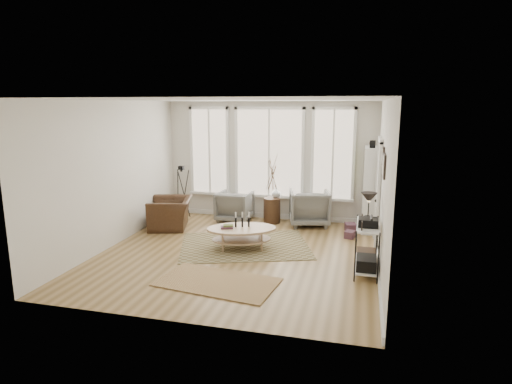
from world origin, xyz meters
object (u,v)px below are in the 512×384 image
(side_table, at_px, (272,189))
(low_shelf, at_px, (367,242))
(bookcase, at_px, (370,189))
(accent_chair, at_px, (171,213))
(armchair_left, at_px, (235,206))
(armchair_right, at_px, (309,208))
(coffee_table, at_px, (241,232))

(side_table, bearing_deg, low_shelf, -49.76)
(bookcase, xyz_separation_m, side_table, (-2.27, 0.09, -0.14))
(bookcase, height_order, accent_chair, bookcase)
(bookcase, distance_m, armchair_left, 3.24)
(armchair_left, relative_size, armchair_right, 0.88)
(armchair_right, xyz_separation_m, accent_chair, (-3.09, -1.02, -0.08))
(bookcase, bearing_deg, armchair_right, 175.01)
(coffee_table, bearing_deg, armchair_right, 62.15)
(bookcase, height_order, low_shelf, bookcase)
(coffee_table, height_order, armchair_left, armchair_left)
(armchair_right, bearing_deg, bookcase, 162.02)
(armchair_left, bearing_deg, armchair_right, -175.19)
(low_shelf, xyz_separation_m, coffee_table, (-2.40, 0.58, -0.18))
(low_shelf, relative_size, armchair_left, 1.59)
(coffee_table, relative_size, armchair_right, 1.70)
(side_table, relative_size, accent_chair, 1.61)
(coffee_table, xyz_separation_m, accent_chair, (-2.01, 1.03, 0.01))
(low_shelf, distance_m, accent_chair, 4.70)
(bookcase, bearing_deg, side_table, 177.62)
(low_shelf, distance_m, armchair_left, 4.03)
(accent_chair, bearing_deg, bookcase, 84.79)
(accent_chair, bearing_deg, armchair_left, 109.16)
(armchair_left, relative_size, accent_chair, 0.77)
(bookcase, height_order, armchair_right, bookcase)
(bookcase, xyz_separation_m, coffee_table, (-2.46, -1.94, -0.62))
(armchair_right, bearing_deg, coffee_table, 49.16)
(bookcase, xyz_separation_m, low_shelf, (-0.06, -2.52, -0.44))
(coffee_table, xyz_separation_m, side_table, (0.19, 2.03, 0.48))
(side_table, bearing_deg, coffee_table, -95.36)
(side_table, bearing_deg, armchair_right, 1.62)
(armchair_right, distance_m, accent_chair, 3.26)
(armchair_left, bearing_deg, low_shelf, 142.58)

